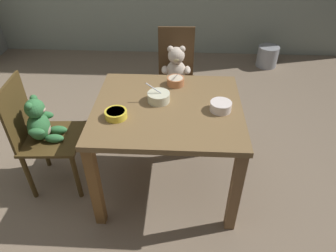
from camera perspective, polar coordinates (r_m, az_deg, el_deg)
The scene contains 9 objects.
ground_plane at distance 2.56m, azimuth -0.06°, elevation -10.47°, with size 5.20×5.20×0.04m.
dining_table at distance 2.13m, azimuth -0.07°, elevation 1.05°, with size 0.99×0.88×0.73m.
teddy_chair_far_center at distance 2.89m, azimuth 1.49°, elevation 9.84°, with size 0.38×0.42×0.92m.
teddy_chair_near_left at distance 2.38m, azimuth -22.39°, elevation -0.43°, with size 0.43×0.43×0.89m.
porridge_bowl_white_near_right at distance 2.04m, azimuth 9.74°, elevation 3.65°, with size 0.14×0.14×0.06m.
porridge_bowl_terracotta_far_center at distance 2.29m, azimuth 1.41°, elevation 8.33°, with size 0.13×0.14×0.12m.
porridge_bowl_cream_center at distance 2.10m, azimuth -1.74°, elevation 5.42°, with size 0.16×0.15×0.14m.
porridge_bowl_yellow_near_left at distance 1.97m, azimuth -9.61°, elevation 2.20°, with size 0.14×0.14×0.05m.
metal_pail at distance 4.38m, azimuth 17.91°, elevation 12.17°, with size 0.27×0.27×0.27m, color #93969B.
Camera 1 is at (0.09, -1.71, 1.88)m, focal length 32.94 mm.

